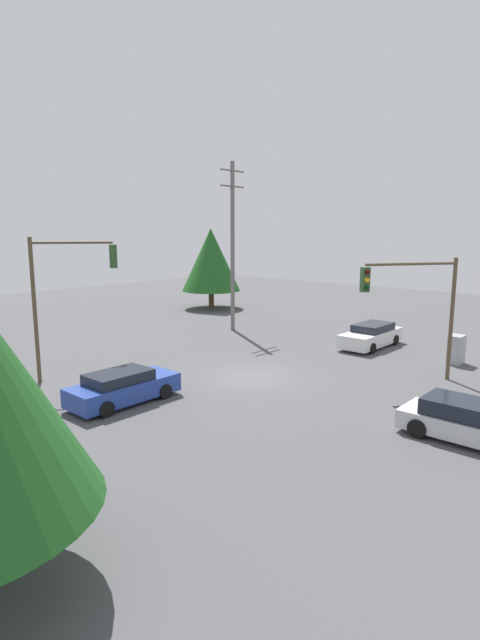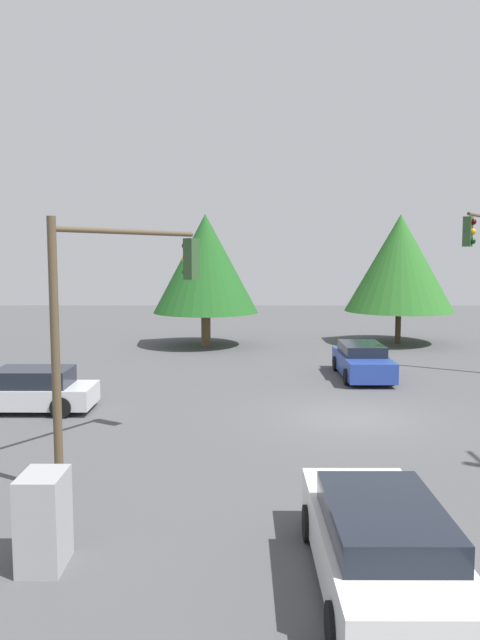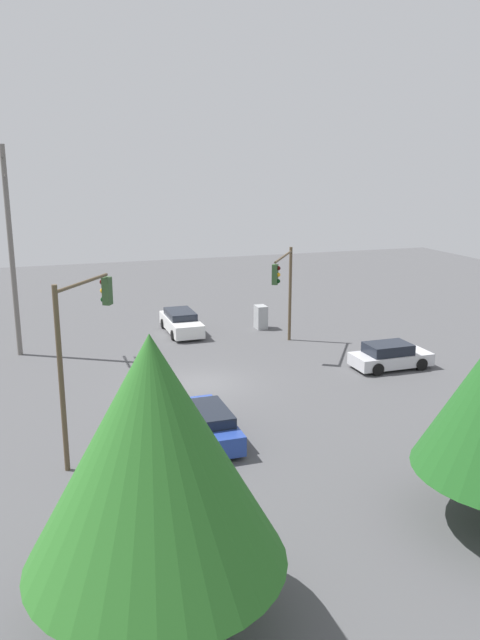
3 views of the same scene
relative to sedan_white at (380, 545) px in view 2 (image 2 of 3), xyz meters
name	(u,v)px [view 2 (image 2 of 3)]	position (x,y,z in m)	size (l,w,h in m)	color
ground_plane	(351,418)	(9.49, -1.24, -0.67)	(80.00, 80.00, 0.00)	#4C4C4F
sedan_white	(380,545)	(0.00, 0.00, 0.00)	(4.77, 1.92, 1.37)	silver
sedan_silver	(29,391)	(10.27, 8.58, -0.03)	(1.91, 4.10, 1.33)	silver
sedan_blue	(362,361)	(15.56, -2.73, -0.02)	(4.48, 1.88, 1.32)	#233D93
traffic_signal_main	(122,296)	(5.32, 4.69, 3.23)	(3.98, 2.75, 5.59)	brown
electrical_cabinet	(44,520)	(0.63, 5.08, 0.08)	(0.91, 0.66, 1.49)	#9EA0A3
tree_behind	(400,263)	(24.84, -6.44, 3.68)	(5.77, 5.77, 6.93)	#4C3823
tree_corner	(206,264)	(23.94, 3.90, 3.65)	(5.49, 5.49, 6.89)	brown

